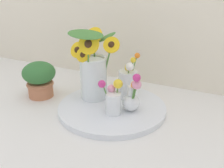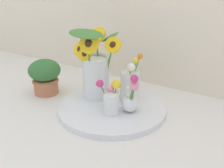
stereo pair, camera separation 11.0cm
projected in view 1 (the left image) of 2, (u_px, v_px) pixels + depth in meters
ground_plane at (100, 116)px, 1.10m from camera, size 6.00×6.00×0.00m
serving_tray at (112, 108)px, 1.14m from camera, size 0.47×0.47×0.02m
mason_jar_sunflowers at (93, 71)px, 1.16m from camera, size 0.23×0.25×0.33m
vase_small_center at (113, 99)px, 1.05m from camera, size 0.08×0.08×0.15m
vase_bulb_right at (132, 97)px, 1.07m from camera, size 0.08×0.08×0.18m
vase_small_back at (128, 82)px, 1.19m from camera, size 0.08×0.09×0.21m
potted_plant at (39, 78)px, 1.24m from camera, size 0.16×0.16×0.17m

